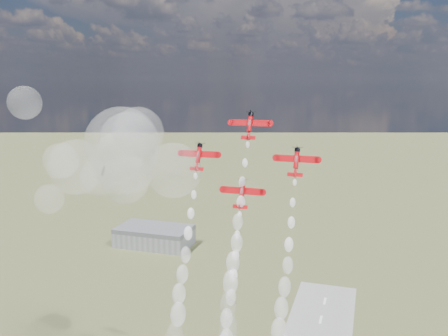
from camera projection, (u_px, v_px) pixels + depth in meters
hangar at (154, 236)px, 324.30m from camera, size 50.00×28.00×13.00m
plane_lead at (250, 125)px, 125.44m from camera, size 10.76×5.15×7.24m
plane_left at (198, 156)px, 127.36m from camera, size 10.76×5.15×7.24m
plane_right at (296, 161)px, 119.64m from camera, size 10.76×5.15×7.24m
plane_slot at (242, 193)px, 121.56m from camera, size 10.76×5.15×7.24m
smoke_trail_lead at (228, 319)px, 114.97m from camera, size 5.46×25.97×54.18m
drifted_smoke_cloud at (116, 157)px, 140.87m from camera, size 66.10×37.82×43.06m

